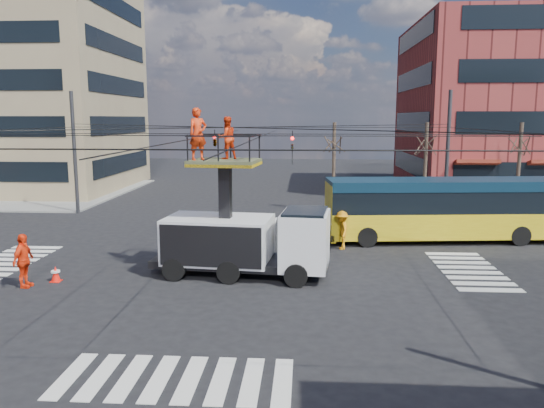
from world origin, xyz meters
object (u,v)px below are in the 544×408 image
at_px(flagger, 342,230).
at_px(utility_truck, 245,224).
at_px(traffic_cone, 56,274).
at_px(worker_ground, 23,261).
at_px(city_bus, 443,208).

bearing_deg(flagger, utility_truck, -48.26).
xyz_separation_m(traffic_cone, flagger, (11.43, 5.88, 0.62)).
height_order(traffic_cone, worker_ground, worker_ground).
bearing_deg(utility_truck, city_bus, 41.49).
height_order(utility_truck, flagger, utility_truck).
xyz_separation_m(worker_ground, flagger, (12.25, 6.65, -0.09)).
bearing_deg(flagger, worker_ground, -67.57).
relative_size(city_bus, traffic_cone, 19.36).
bearing_deg(worker_ground, utility_truck, -72.65).
relative_size(traffic_cone, worker_ground, 0.30).
relative_size(utility_truck, traffic_cone, 11.57).
height_order(traffic_cone, flagger, flagger).
bearing_deg(flagger, traffic_cone, -68.85).
bearing_deg(worker_ground, city_bus, -60.37).
bearing_deg(flagger, city_bus, 105.78).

